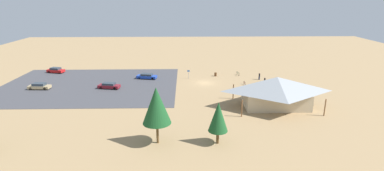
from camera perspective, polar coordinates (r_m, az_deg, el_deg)
ground at (r=68.36m, az=2.48°, el=0.51°), size 160.00×160.00×0.00m
parking_lot_asphalt at (r=70.47m, az=-19.19°, el=0.08°), size 39.20×29.15×0.05m
bike_pavilion at (r=54.95m, az=16.02°, el=-0.77°), size 14.45×9.46×5.60m
trash_bin at (r=74.23m, az=4.58°, el=2.17°), size 0.60×0.60×0.90m
lot_sign at (r=71.55m, az=-0.68°, el=2.45°), size 0.56×0.08×2.20m
pine_west at (r=39.71m, az=5.09°, el=-6.08°), size 2.68×2.68×5.98m
pine_east at (r=39.33m, az=-6.90°, el=-3.86°), size 3.86×3.86×8.04m
bicycle_teal_edge_south at (r=64.53m, az=11.42°, el=-0.50°), size 0.58×1.59×0.81m
bicycle_black_edge_north at (r=65.11m, az=14.40°, el=-0.52°), size 0.48×1.78×0.89m
bicycle_purple_trailside at (r=64.27m, az=9.74°, el=-0.49°), size 1.34×1.15×0.77m
bicycle_blue_back_row at (r=68.32m, az=15.70°, el=0.17°), size 1.63×0.58×0.81m
bicycle_green_yard_front at (r=75.66m, az=8.86°, el=2.26°), size 0.63×1.68×0.90m
bicycle_silver_lone_east at (r=65.51m, az=18.55°, el=-0.80°), size 0.67×1.61×0.81m
bicycle_red_lone_west at (r=67.93m, az=10.14°, el=0.44°), size 0.48×1.64×0.74m
bicycle_orange_yard_center at (r=64.94m, az=16.29°, el=-0.75°), size 1.35×1.14×0.79m
car_maroon_mid_lot at (r=66.31m, az=-15.76°, el=-0.02°), size 4.85×2.55×1.30m
car_red_back_corner at (r=84.88m, az=-24.88°, el=2.71°), size 4.69×2.83×1.37m
car_tan_inner_stall at (r=71.47m, az=-27.46°, el=-0.11°), size 4.62×2.01×1.36m
car_blue_by_curb at (r=72.24m, az=-8.74°, el=1.80°), size 5.05×2.72×1.27m
visitor_by_pavilion at (r=68.67m, az=13.90°, el=0.89°), size 0.39×0.40×1.75m
visitor_at_bikes at (r=72.61m, az=12.91°, el=1.81°), size 0.36×0.36×1.71m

